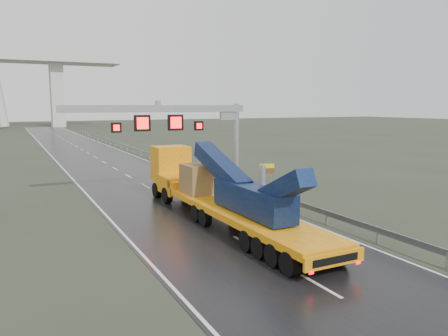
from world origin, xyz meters
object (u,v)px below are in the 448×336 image
heavy_haul_truck (210,188)px  sign_gantry (184,123)px  exit_sign_pair (267,171)px  striped_barrier (218,179)px

heavy_haul_truck → sign_gantry: bearing=79.8°
exit_sign_pair → striped_barrier: 4.67m
heavy_haul_truck → exit_sign_pair: 10.45m
sign_gantry → exit_sign_pair: size_ratio=6.82×
striped_barrier → heavy_haul_truck: bearing=-111.7°
striped_barrier → sign_gantry: bearing=-148.5°
heavy_haul_truck → striped_barrier: bearing=61.3°
heavy_haul_truck → exit_sign_pair: size_ratio=9.24×
sign_gantry → striped_barrier: 6.63m
sign_gantry → exit_sign_pair: sign_gantry is taller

